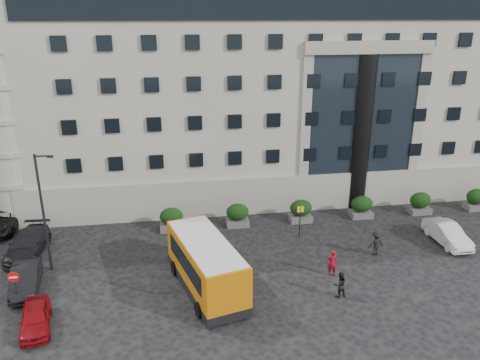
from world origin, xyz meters
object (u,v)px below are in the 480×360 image
object	(u,v)px
parked_car_c	(28,244)
pedestrian_c	(376,243)
bus_stop_sign	(300,216)
hedge_d	(362,207)
street_lamp	(44,209)
pedestrian_a	(332,263)
hedge_c	(301,211)
red_truck	(79,180)
minibus	(206,264)
parked_car_d	(4,219)
no_entry_sign	(14,282)
parked_car_a	(35,318)
white_taxi	(447,234)
pedestrian_b	(340,285)
parked_car_b	(26,278)
hedge_f	(476,199)
hedge_b	(238,215)
hedge_a	(171,219)
hedge_e	(420,203)

from	to	relation	value
parked_car_c	pedestrian_c	bearing A→B (deg)	-5.96
bus_stop_sign	hedge_d	bearing A→B (deg)	24.66
street_lamp	pedestrian_a	xyz separation A→B (m)	(18.02, -3.53, -3.48)
hedge_c	red_truck	size ratio (longest dim) A/B	0.36
hedge_c	minibus	distance (m)	12.18
hedge_d	parked_car_d	world-z (taller)	hedge_d
street_lamp	no_entry_sign	size ratio (longest dim) A/B	3.45
parked_car_a	pedestrian_a	bearing A→B (deg)	-1.19
hedge_d	minibus	bearing A→B (deg)	-147.56
street_lamp	parked_car_d	distance (m)	9.44
white_taxi	pedestrian_b	bearing A→B (deg)	-153.27
bus_stop_sign	parked_car_b	xyz separation A→B (m)	(-18.52, -4.13, -1.00)
hedge_f	red_truck	world-z (taller)	red_truck
no_entry_sign	white_taxi	size ratio (longest dim) A/B	0.51
hedge_b	parked_car_a	world-z (taller)	hedge_b
hedge_a	minibus	xyz separation A→B (m)	(1.91, -8.70, 0.85)
hedge_d	bus_stop_sign	world-z (taller)	bus_stop_sign
no_entry_sign	parked_car_d	world-z (taller)	no_entry_sign
hedge_b	hedge_c	bearing A→B (deg)	0.00
red_truck	pedestrian_a	size ratio (longest dim) A/B	2.86
hedge_c	parked_car_b	world-z (taller)	hedge_c
bus_stop_sign	parked_car_b	size ratio (longest dim) A/B	0.57
hedge_a	hedge_c	xyz separation A→B (m)	(10.40, 0.00, 0.00)
bus_stop_sign	no_entry_sign	distance (m)	19.46
hedge_d	hedge_f	xyz separation A→B (m)	(10.40, 0.00, 0.00)
hedge_f	parked_car_a	size ratio (longest dim) A/B	0.49
hedge_e	hedge_c	bearing A→B (deg)	180.00
minibus	white_taxi	xyz separation A→B (m)	(18.05, 3.30, -1.03)
hedge_c	white_taxi	distance (m)	10.99
hedge_d	hedge_c	bearing A→B (deg)	180.00
hedge_c	hedge_a	bearing A→B (deg)	180.00
street_lamp	parked_car_b	distance (m)	4.35
pedestrian_b	parked_car_d	bearing A→B (deg)	-37.45
hedge_a	no_entry_sign	xyz separation A→B (m)	(-9.00, -8.84, 0.72)
red_truck	pedestrian_b	bearing A→B (deg)	-61.72
hedge_b	parked_car_d	bearing A→B (deg)	172.72
red_truck	white_taxi	xyz separation A→B (m)	(28.34, -14.88, -0.56)
hedge_e	pedestrian_a	distance (m)	13.57
street_lamp	no_entry_sign	world-z (taller)	street_lamp
parked_car_c	hedge_e	bearing A→B (deg)	7.61
hedge_a	no_entry_sign	size ratio (longest dim) A/B	0.79
hedge_a	hedge_f	xyz separation A→B (m)	(26.00, 0.00, 0.00)
pedestrian_b	red_truck	bearing A→B (deg)	-55.73
parked_car_a	parked_car_c	xyz separation A→B (m)	(-2.56, 8.75, 0.12)
pedestrian_a	bus_stop_sign	bearing A→B (deg)	-72.13
no_entry_sign	parked_car_d	distance (m)	11.89
hedge_c	hedge_f	distance (m)	15.60
street_lamp	parked_car_b	world-z (taller)	street_lamp
parked_car_b	parked_car_c	bearing A→B (deg)	94.32
hedge_c	bus_stop_sign	size ratio (longest dim) A/B	0.73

